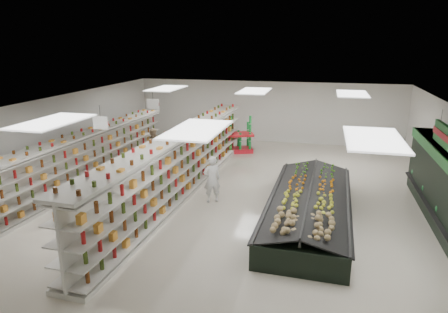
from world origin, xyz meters
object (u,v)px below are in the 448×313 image
(gondola_left, at_px, (85,161))
(produce_island, at_px, (309,205))
(gondola_center, at_px, (181,166))
(shopper_background, at_px, (154,146))
(shopper_main, at_px, (212,179))
(soda_endcap, at_px, (239,136))

(gondola_left, height_order, produce_island, gondola_left)
(gondola_center, distance_m, shopper_background, 4.06)
(shopper_main, bearing_deg, soda_endcap, -117.16)
(shopper_main, distance_m, shopper_background, 5.23)
(soda_endcap, distance_m, shopper_main, 6.42)
(soda_endcap, bearing_deg, shopper_main, -86.27)
(shopper_main, bearing_deg, produce_island, 138.58)
(shopper_background, bearing_deg, shopper_main, -125.11)
(gondola_left, height_order, shopper_main, gondola_left)
(produce_island, bearing_deg, gondola_left, 171.61)
(shopper_background, bearing_deg, produce_island, -111.85)
(gondola_center, height_order, shopper_main, gondola_center)
(gondola_center, distance_m, shopper_main, 1.37)
(gondola_center, bearing_deg, gondola_left, 179.93)
(produce_island, distance_m, soda_endcap, 7.89)
(gondola_left, relative_size, shopper_main, 7.03)
(produce_island, xyz_separation_m, soda_endcap, (-3.62, 7.00, 0.36))
(gondola_center, height_order, shopper_background, gondola_center)
(soda_endcap, relative_size, shopper_main, 1.05)
(produce_island, bearing_deg, shopper_main, 169.47)
(gondola_left, bearing_deg, shopper_background, 67.89)
(gondola_center, relative_size, shopper_background, 8.21)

